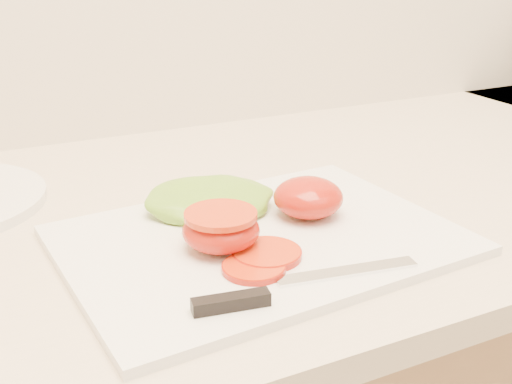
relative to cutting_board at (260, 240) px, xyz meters
name	(u,v)px	position (x,y,z in m)	size (l,w,h in m)	color
cutting_board	(260,240)	(0.00, 0.00, 0.00)	(0.39, 0.28, 0.01)	white
tomato_half_dome	(308,197)	(0.07, 0.02, 0.03)	(0.08, 0.08, 0.04)	#B71E10
tomato_half_cut	(221,229)	(-0.05, -0.01, 0.03)	(0.08, 0.08, 0.04)	#B71E10
tomato_slice_0	(267,254)	(-0.02, -0.04, 0.01)	(0.07, 0.07, 0.01)	#D14519
tomato_slice_1	(254,268)	(-0.04, -0.06, 0.01)	(0.06, 0.06, 0.01)	#D14519
lettuce_leaf_0	(210,200)	(-0.02, 0.08, 0.02)	(0.15, 0.10, 0.03)	#6C9F2A
knife	(279,289)	(-0.04, -0.11, 0.01)	(0.22, 0.04, 0.01)	silver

